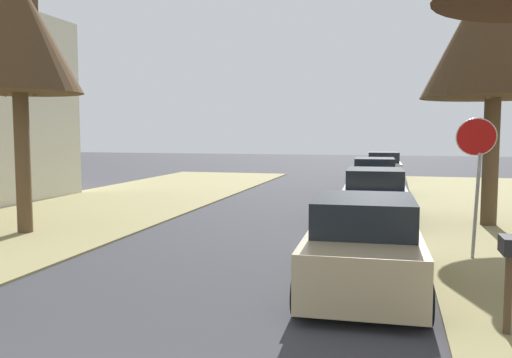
% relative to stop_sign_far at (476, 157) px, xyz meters
% --- Properties ---
extents(stop_sign_far, '(0.81, 0.74, 2.90)m').
position_rel_stop_sign_far_xyz_m(stop_sign_far, '(0.00, 0.00, 0.00)').
color(stop_sign_far, '#9EA0A5').
rests_on(stop_sign_far, grass_verge_right).
extents(street_tree_right_mid_b, '(3.92, 3.92, 7.49)m').
position_rel_stop_sign_far_xyz_m(street_tree_right_mid_b, '(0.98, 4.31, 3.38)').
color(street_tree_right_mid_b, brown).
rests_on(street_tree_right_mid_b, grass_verge_right).
extents(street_tree_left_mid_a, '(3.14, 3.14, 6.59)m').
position_rel_stop_sign_far_xyz_m(street_tree_left_mid_a, '(-10.91, 0.08, 2.94)').
color(street_tree_left_mid_a, brown).
rests_on(street_tree_left_mid_a, grass_verge_left).
extents(parked_sedan_tan, '(2.07, 4.46, 1.57)m').
position_rel_stop_sign_far_xyz_m(parked_sedan_tan, '(-2.10, -2.56, -1.42)').
color(parked_sedan_tan, tan).
rests_on(parked_sedan_tan, ground).
extents(parked_sedan_navy, '(2.07, 4.46, 1.57)m').
position_rel_stop_sign_far_xyz_m(parked_sedan_navy, '(-2.16, 4.47, -1.42)').
color(parked_sedan_navy, navy).
rests_on(parked_sedan_navy, ground).
extents(parked_sedan_black, '(2.07, 4.46, 1.57)m').
position_rel_stop_sign_far_xyz_m(parked_sedan_black, '(-2.41, 11.22, -1.42)').
color(parked_sedan_black, black).
rests_on(parked_sedan_black, ground).
extents(parked_sedan_silver, '(2.07, 4.46, 1.57)m').
position_rel_stop_sign_far_xyz_m(parked_sedan_silver, '(-2.17, 18.28, -1.42)').
color(parked_sedan_silver, '#BCBCC1').
rests_on(parked_sedan_silver, ground).
extents(curbside_mailbox, '(0.22, 0.44, 1.27)m').
position_rel_stop_sign_far_xyz_m(curbside_mailbox, '(-0.17, -4.35, -1.09)').
color(curbside_mailbox, brown).
rests_on(curbside_mailbox, grass_verge_right).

